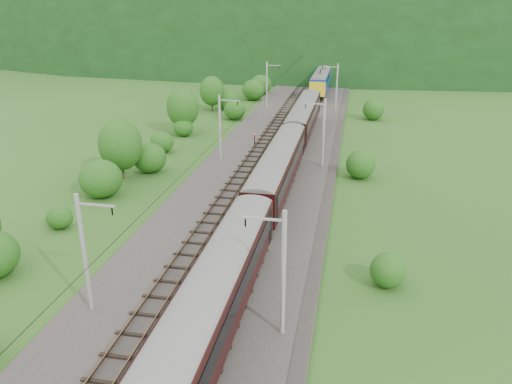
# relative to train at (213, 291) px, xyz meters

# --- Properties ---
(ground) EXTENTS (600.00, 600.00, 0.00)m
(ground) POSITION_rel_train_xyz_m (-2.40, 1.39, -3.60)
(ground) COLOR #234D18
(ground) RESTS_ON ground
(railbed) EXTENTS (14.00, 220.00, 0.30)m
(railbed) POSITION_rel_train_xyz_m (-2.40, 11.39, -3.45)
(railbed) COLOR #38332D
(railbed) RESTS_ON ground
(track_left) EXTENTS (2.40, 220.00, 0.27)m
(track_left) POSITION_rel_train_xyz_m (-4.80, 11.39, -3.23)
(track_left) COLOR brown
(track_left) RESTS_ON railbed
(track_right) EXTENTS (2.40, 220.00, 0.27)m
(track_right) POSITION_rel_train_xyz_m (-0.00, 11.39, -3.23)
(track_right) COLOR brown
(track_right) RESTS_ON railbed
(catenary_left) EXTENTS (2.54, 192.28, 8.00)m
(catenary_left) POSITION_rel_train_xyz_m (-8.52, 33.39, 0.90)
(catenary_left) COLOR gray
(catenary_left) RESTS_ON railbed
(catenary_right) EXTENTS (2.54, 192.28, 8.00)m
(catenary_right) POSITION_rel_train_xyz_m (3.72, 33.39, 0.90)
(catenary_right) COLOR gray
(catenary_right) RESTS_ON railbed
(overhead_wires) EXTENTS (4.83, 198.00, 0.03)m
(overhead_wires) POSITION_rel_train_xyz_m (-2.40, 11.39, 3.50)
(overhead_wires) COLOR black
(overhead_wires) RESTS_ON ground
(mountain_main) EXTENTS (504.00, 360.00, 244.00)m
(mountain_main) POSITION_rel_train_xyz_m (-2.40, 261.39, -3.60)
(mountain_main) COLOR black
(mountain_main) RESTS_ON ground
(mountain_ridge) EXTENTS (336.00, 280.00, 132.00)m
(mountain_ridge) POSITION_rel_train_xyz_m (-122.40, 301.39, -3.60)
(mountain_ridge) COLOR black
(mountain_ridge) RESTS_ON ground
(train) EXTENTS (3.05, 170.71, 5.30)m
(train) POSITION_rel_train_xyz_m (0.00, 0.00, 0.00)
(train) COLOR black
(train) RESTS_ON ground
(hazard_post_near) EXTENTS (0.14, 0.14, 1.31)m
(hazard_post_near) POSITION_rel_train_xyz_m (-2.65, 54.31, -2.64)
(hazard_post_near) COLOR red
(hazard_post_near) RESTS_ON railbed
(hazard_post_far) EXTENTS (0.17, 0.17, 1.60)m
(hazard_post_far) POSITION_rel_train_xyz_m (-1.97, 70.45, -2.50)
(hazard_post_far) COLOR red
(hazard_post_far) RESTS_ON railbed
(signal) EXTENTS (0.21, 0.21, 1.90)m
(signal) POSITION_rel_train_xyz_m (-5.61, 39.67, -2.18)
(signal) COLOR black
(signal) RESTS_ON railbed
(vegetation_left) EXTENTS (12.78, 146.50, 6.81)m
(vegetation_left) POSITION_rel_train_xyz_m (-16.47, 25.09, -1.02)
(vegetation_left) COLOR #1E5416
(vegetation_left) RESTS_ON ground
(vegetation_right) EXTENTS (5.96, 101.61, 3.15)m
(vegetation_right) POSITION_rel_train_xyz_m (8.85, 18.33, -2.16)
(vegetation_right) COLOR #1E5416
(vegetation_right) RESTS_ON ground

